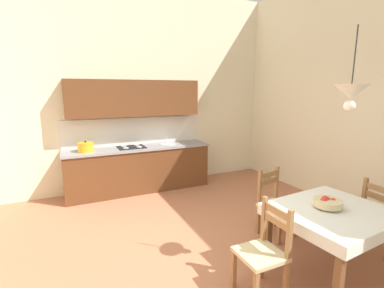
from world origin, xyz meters
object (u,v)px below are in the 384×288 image
at_px(kitchen_cabinetry, 138,149).
at_px(dining_chair_kitchen_side, 275,204).
at_px(pendant_lamp, 351,93).
at_px(dining_table, 332,220).
at_px(dining_chair_window_side, 383,218).
at_px(fruit_bowl, 327,203).
at_px(dining_chair_tv_side, 264,252).

xyz_separation_m(kitchen_cabinetry, dining_chair_kitchen_side, (1.29, -2.57, -0.41)).
bearing_deg(kitchen_cabinetry, pendant_lamp, -70.93).
xyz_separation_m(dining_table, dining_chair_window_side, (0.96, 0.02, -0.18)).
distance_m(dining_chair_window_side, fruit_bowl, 1.06).
xyz_separation_m(kitchen_cabinetry, pendant_lamp, (1.23, -3.56, 1.13)).
bearing_deg(dining_chair_window_side, dining_chair_kitchen_side, 135.38).
distance_m(kitchen_cabinetry, fruit_bowl, 3.65).
bearing_deg(kitchen_cabinetry, dining_table, -70.36).
distance_m(dining_chair_window_side, dining_chair_tv_side, 1.83).
height_order(dining_chair_tv_side, fruit_bowl, dining_chair_tv_side).
relative_size(kitchen_cabinetry, dining_chair_kitchen_side, 3.04).
height_order(dining_chair_tv_side, dining_chair_kitchen_side, same).
xyz_separation_m(dining_chair_window_side, dining_chair_tv_side, (-1.83, 0.04, 0.00)).
distance_m(dining_chair_tv_side, dining_chair_kitchen_side, 1.26).
bearing_deg(kitchen_cabinetry, dining_chair_tv_side, -83.74).
bearing_deg(dining_chair_window_side, dining_chair_tv_side, 178.67).
xyz_separation_m(dining_table, fruit_bowl, (-0.03, 0.05, 0.19)).
bearing_deg(dining_chair_kitchen_side, dining_table, -92.47).
xyz_separation_m(dining_chair_kitchen_side, pendant_lamp, (-0.05, -0.99, 1.54)).
xyz_separation_m(dining_chair_kitchen_side, fruit_bowl, (-0.07, -0.87, 0.37)).
bearing_deg(dining_table, kitchen_cabinetry, 109.64).
bearing_deg(dining_chair_kitchen_side, kitchen_cabinetry, 116.61).
bearing_deg(dining_chair_kitchen_side, pendant_lamp, -93.15).
height_order(dining_chair_kitchen_side, fruit_bowl, dining_chair_kitchen_side).
bearing_deg(fruit_bowl, kitchen_cabinetry, 109.46).
relative_size(dining_chair_kitchen_side, fruit_bowl, 3.10).
distance_m(kitchen_cabinetry, dining_table, 3.71).
distance_m(dining_table, pendant_lamp, 1.37).
xyz_separation_m(kitchen_cabinetry, dining_chair_tv_side, (0.38, -3.43, -0.41)).
distance_m(dining_chair_tv_side, fruit_bowl, 0.92).
bearing_deg(dining_chair_tv_side, dining_chair_window_side, -1.33).
height_order(kitchen_cabinetry, dining_chair_kitchen_side, kitchen_cabinetry).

